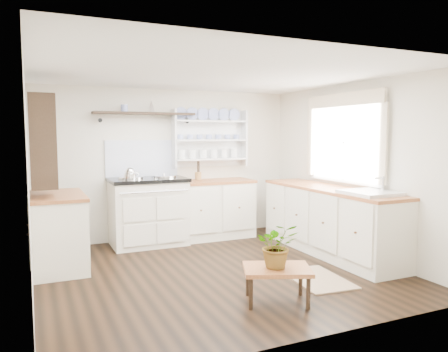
{
  "coord_description": "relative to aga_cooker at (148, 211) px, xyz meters",
  "views": [
    {
      "loc": [
        -1.99,
        -4.64,
        1.61
      ],
      "look_at": [
        0.2,
        0.25,
        1.1
      ],
      "focal_mm": 35.0,
      "sensor_mm": 36.0,
      "label": 1
    }
  ],
  "objects": [
    {
      "name": "aga_cooker",
      "position": [
        0.0,
        0.0,
        0.0
      ],
      "size": [
        1.1,
        0.76,
        1.01
      ],
      "color": "silver",
      "rests_on": "floor"
    },
    {
      "name": "left_shelving",
      "position": [
        -1.41,
        -0.67,
        1.05
      ],
      "size": [
        0.28,
        0.8,
        1.05
      ],
      "primitive_type": "cube",
      "color": "black",
      "rests_on": "wall_left"
    },
    {
      "name": "wall_left",
      "position": [
        -1.57,
        -1.57,
        0.65
      ],
      "size": [
        0.02,
        3.8,
        2.3
      ],
      "primitive_type": "cube",
      "color": "beige",
      "rests_on": "ground"
    },
    {
      "name": "center_table",
      "position": [
        0.57,
        -2.7,
        -0.2
      ],
      "size": [
        0.76,
        0.66,
        0.34
      ],
      "rotation": [
        0.0,
        0.0,
        -0.39
      ],
      "color": "brown",
      "rests_on": "floor"
    },
    {
      "name": "back_cabinets",
      "position": [
        1.03,
        0.03,
        -0.04
      ],
      "size": [
        1.27,
        0.63,
        0.9
      ],
      "color": "#EFE6CE",
      "rests_on": "floor"
    },
    {
      "name": "window",
      "position": [
        2.37,
        -1.42,
        1.07
      ],
      "size": [
        0.08,
        1.55,
        1.22
      ],
      "color": "white",
      "rests_on": "wall_right"
    },
    {
      "name": "belfast_sink",
      "position": [
        2.13,
        -2.22,
        0.3
      ],
      "size": [
        0.55,
        0.6,
        0.45
      ],
      "color": "white",
      "rests_on": "right_cabinets"
    },
    {
      "name": "high_shelf",
      "position": [
        0.03,
        0.21,
        1.41
      ],
      "size": [
        1.5,
        0.29,
        0.16
      ],
      "color": "black",
      "rests_on": "wall_back"
    },
    {
      "name": "left_cabinets",
      "position": [
        -1.27,
        -0.67,
        -0.04
      ],
      "size": [
        0.62,
        1.13,
        0.9
      ],
      "color": "#EFE6CE",
      "rests_on": "floor"
    },
    {
      "name": "utensil_crock",
      "position": [
        0.83,
        0.11,
        0.47
      ],
      "size": [
        0.1,
        0.1,
        0.12
      ],
      "primitive_type": "cylinder",
      "color": "olive",
      "rests_on": "back_cabinets"
    },
    {
      "name": "floor_rug",
      "position": [
        1.32,
        -2.32,
        -0.49
      ],
      "size": [
        0.62,
        0.89,
        0.02
      ],
      "primitive_type": "cube",
      "rotation": [
        0.0,
        0.0,
        -0.09
      ],
      "color": "#8E7252",
      "rests_on": "floor"
    },
    {
      "name": "right_cabinets",
      "position": [
        2.13,
        -1.47,
        -0.04
      ],
      "size": [
        0.62,
        2.43,
        0.9
      ],
      "color": "#EFE6CE",
      "rests_on": "floor"
    },
    {
      "name": "potted_plant",
      "position": [
        0.57,
        -2.7,
        0.06
      ],
      "size": [
        0.49,
        0.46,
        0.44
      ],
      "primitive_type": "imported",
      "rotation": [
        0.0,
        0.0,
        -0.39
      ],
      "color": "#3F7233",
      "rests_on": "center_table"
    },
    {
      "name": "floor",
      "position": [
        0.43,
        -1.57,
        -0.5
      ],
      "size": [
        4.0,
        3.8,
        0.01
      ],
      "primitive_type": "cube",
      "color": "black",
      "rests_on": "ground"
    },
    {
      "name": "wall_right",
      "position": [
        2.43,
        -1.57,
        0.65
      ],
      "size": [
        0.02,
        3.8,
        2.3
      ],
      "primitive_type": "cube",
      "color": "beige",
      "rests_on": "ground"
    },
    {
      "name": "plate_rack",
      "position": [
        1.08,
        0.29,
        1.06
      ],
      "size": [
        1.2,
        0.22,
        0.9
      ],
      "color": "white",
      "rests_on": "wall_back"
    },
    {
      "name": "wall_back",
      "position": [
        0.43,
        0.33,
        0.65
      ],
      "size": [
        4.0,
        0.02,
        2.3
      ],
      "primitive_type": "cube",
      "color": "beige",
      "rests_on": "ground"
    },
    {
      "name": "ceiling",
      "position": [
        0.43,
        -1.57,
        1.8
      ],
      "size": [
        4.0,
        3.8,
        0.01
      ],
      "primitive_type": "cube",
      "color": "white",
      "rests_on": "wall_back"
    },
    {
      "name": "kettle",
      "position": [
        -0.28,
        -0.12,
        0.54
      ],
      "size": [
        0.18,
        0.18,
        0.21
      ],
      "primitive_type": null,
      "color": "silver",
      "rests_on": "aga_cooker"
    }
  ]
}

